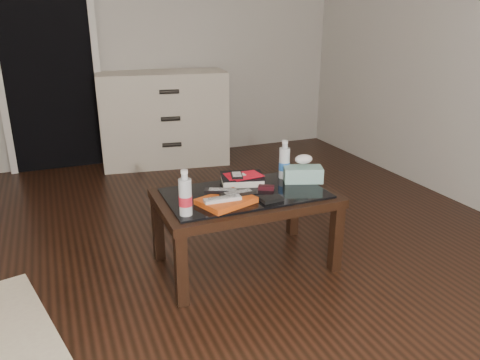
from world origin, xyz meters
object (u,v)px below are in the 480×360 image
(coffee_table, at_px, (245,203))
(water_bottle_left, at_px, (185,193))
(tissue_box, at_px, (303,174))
(dresser, at_px, (164,119))
(textbook, at_px, (242,179))
(water_bottle_right, at_px, (284,159))

(coffee_table, height_order, water_bottle_left, water_bottle_left)
(water_bottle_left, height_order, tissue_box, water_bottle_left)
(water_bottle_left, relative_size, tissue_box, 1.03)
(coffee_table, distance_m, tissue_box, 0.41)
(coffee_table, height_order, dresser, dresser)
(textbook, distance_m, water_bottle_right, 0.29)
(coffee_table, relative_size, dresser, 0.79)
(water_bottle_left, bearing_deg, dresser, 79.11)
(water_bottle_left, relative_size, water_bottle_right, 1.00)
(tissue_box, bearing_deg, textbook, -178.05)
(dresser, xyz_separation_m, water_bottle_right, (0.27, -2.03, 0.13))
(coffee_table, bearing_deg, water_bottle_left, -156.56)
(dresser, height_order, water_bottle_left, dresser)
(water_bottle_left, height_order, water_bottle_right, same)
(water_bottle_left, bearing_deg, textbook, 36.58)
(water_bottle_right, bearing_deg, water_bottle_left, -156.34)
(water_bottle_right, relative_size, tissue_box, 1.03)
(dresser, bearing_deg, tissue_box, -72.48)
(coffee_table, relative_size, tissue_box, 4.35)
(textbook, relative_size, tissue_box, 1.09)
(dresser, distance_m, water_bottle_left, 2.39)
(water_bottle_left, bearing_deg, water_bottle_right, 23.66)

